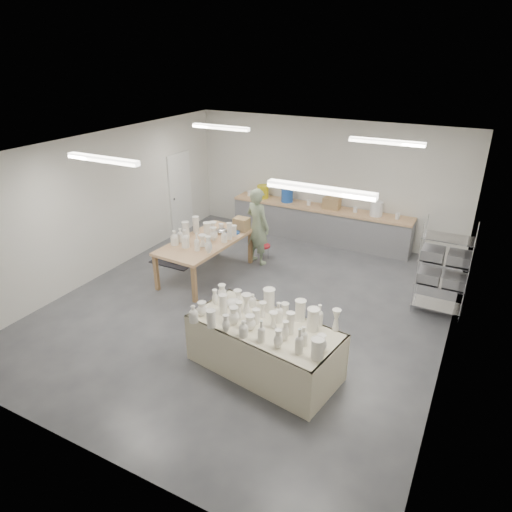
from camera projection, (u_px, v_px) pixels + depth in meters
The scene contains 9 objects.
room at pixel (247, 201), 8.05m from camera, with size 8.00×8.02×3.00m.
back_counter at pixel (319, 222), 11.56m from camera, with size 4.60×0.60×1.24m.
wire_shelf at pixel (444, 268), 8.20m from camera, with size 0.88×0.48×1.80m.
drying_table at pixel (264, 345), 6.88m from camera, with size 2.42×1.44×1.17m.
work_table at pixel (207, 238), 9.64m from camera, with size 1.22×2.27×1.20m.
rug at pixel (175, 261), 10.60m from camera, with size 1.00×0.70×0.02m, color black.
cat at pixel (175, 257), 10.54m from camera, with size 0.49×0.40×0.18m.
potter at pixel (258, 226), 10.20m from camera, with size 0.64×0.42×1.76m, color gray.
red_stool at pixel (263, 247), 10.67m from camera, with size 0.34×0.34×0.32m.
Camera 1 is at (3.61, -6.68, 4.54)m, focal length 32.00 mm.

